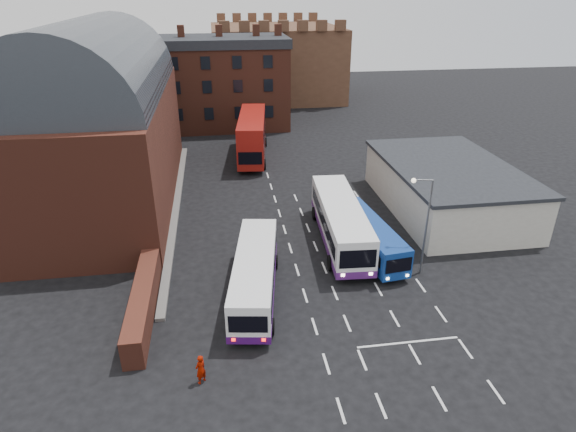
{
  "coord_description": "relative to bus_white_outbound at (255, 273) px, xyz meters",
  "views": [
    {
      "loc": [
        -4.99,
        -23.39,
        18.45
      ],
      "look_at": [
        0.0,
        10.0,
        2.2
      ],
      "focal_mm": 30.0,
      "sensor_mm": 36.0,
      "label": 1
    }
  ],
  "objects": [
    {
      "name": "pedestrian_beige",
      "position": [
        -0.69,
        -4.34,
        -1.03
      ],
      "size": [
        0.83,
        0.74,
        1.41
      ],
      "primitive_type": "imported",
      "rotation": [
        0.0,
        0.0,
        3.51
      ],
      "color": "tan",
      "rests_on": "ground"
    },
    {
      "name": "forecourt_wall",
      "position": [
        -6.99,
        -0.94,
        -0.84
      ],
      "size": [
        1.2,
        10.0,
        1.8
      ],
      "primitive_type": "cube",
      "color": "#602B1E",
      "rests_on": "ground"
    },
    {
      "name": "castle_keep",
      "position": [
        9.21,
        63.06,
        4.26
      ],
      "size": [
        22.0,
        22.0,
        12.0
      ],
      "primitive_type": "cube",
      "color": "brown",
      "rests_on": "ground"
    },
    {
      "name": "brick_terrace",
      "position": [
        -2.79,
        43.06,
        3.76
      ],
      "size": [
        22.0,
        10.0,
        11.0
      ],
      "primitive_type": "cube",
      "color": "brown",
      "rests_on": "ground"
    },
    {
      "name": "railway_station",
      "position": [
        -12.29,
        18.06,
        5.9
      ],
      "size": [
        12.0,
        28.0,
        16.0
      ],
      "color": "#602B1E",
      "rests_on": "ground"
    },
    {
      "name": "bus_white_inbound",
      "position": [
        7.21,
        6.19,
        0.25
      ],
      "size": [
        3.68,
        12.46,
        3.36
      ],
      "rotation": [
        0.0,
        0.0,
        3.08
      ],
      "color": "white",
      "rests_on": "ground"
    },
    {
      "name": "ground",
      "position": [
        3.21,
        -2.94,
        -1.74
      ],
      "size": [
        180.0,
        180.0,
        0.0
      ],
      "primitive_type": "plane",
      "color": "black"
    },
    {
      "name": "street_lamp",
      "position": [
        11.57,
        1.06,
        2.58
      ],
      "size": [
        1.44,
        0.47,
        7.15
      ],
      "rotation": [
        0.0,
        0.0,
        -0.2
      ],
      "color": "slate",
      "rests_on": "ground"
    },
    {
      "name": "cream_building",
      "position": [
        18.21,
        11.06,
        0.42
      ],
      "size": [
        10.4,
        16.4,
        4.25
      ],
      "color": "beige",
      "rests_on": "ground"
    },
    {
      "name": "bus_blue",
      "position": [
        8.99,
        4.32,
        -0.22
      ],
      "size": [
        3.27,
        9.59,
        2.56
      ],
      "rotation": [
        0.0,
        0.0,
        3.26
      ],
      "color": "navy",
      "rests_on": "ground"
    },
    {
      "name": "pedestrian_red",
      "position": [
        -3.42,
        -7.28,
        -0.88
      ],
      "size": [
        0.73,
        0.73,
        1.71
      ],
      "primitive_type": "imported",
      "rotation": [
        0.0,
        0.0,
        3.91
      ],
      "color": "#850F00",
      "rests_on": "ground"
    },
    {
      "name": "bus_red_double",
      "position": [
        2.14,
        27.98,
        0.92
      ],
      "size": [
        4.32,
        12.75,
        5.0
      ],
      "rotation": [
        0.0,
        0.0,
        3.02
      ],
      "color": "maroon",
      "rests_on": "ground"
    },
    {
      "name": "bus_white_outbound",
      "position": [
        0.0,
        0.0,
        0.0
      ],
      "size": [
        4.09,
        11.04,
        2.94
      ],
      "rotation": [
        0.0,
        0.0,
        -0.16
      ],
      "color": "white",
      "rests_on": "ground"
    }
  ]
}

